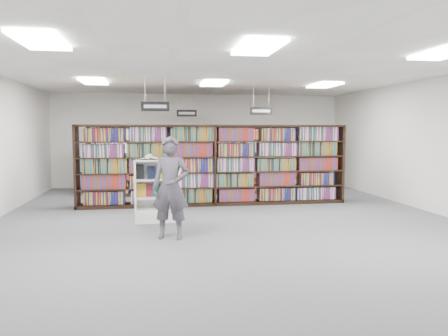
{
  "coord_description": "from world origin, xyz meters",
  "views": [
    {
      "loc": [
        -1.47,
        -9.31,
        1.97
      ],
      "look_at": [
        0.04,
        0.5,
        1.1
      ],
      "focal_mm": 35.0,
      "sensor_mm": 36.0,
      "label": 1
    }
  ],
  "objects": [
    {
      "name": "shopper",
      "position": [
        -1.24,
        -1.46,
        0.93
      ],
      "size": [
        0.76,
        0.59,
        1.85
      ],
      "primitive_type": "imported",
      "rotation": [
        0.0,
        0.0,
        -0.23
      ],
      "color": "#46404A",
      "rests_on": "floor"
    },
    {
      "name": "endcap_display",
      "position": [
        -1.48,
        0.11,
        0.46
      ],
      "size": [
        0.98,
        0.52,
        1.34
      ],
      "rotation": [
        0.0,
        0.0,
        0.05
      ],
      "color": "white",
      "rests_on": "floor"
    },
    {
      "name": "aisle_sign_center",
      "position": [
        -0.5,
        5.0,
        2.53
      ],
      "size": [
        0.65,
        0.02,
        0.8
      ],
      "color": "#B2B2B7",
      "rests_on": "ceiling"
    },
    {
      "name": "wall_right",
      "position": [
        5.0,
        0.0,
        1.6
      ],
      "size": [
        0.1,
        12.0,
        3.2
      ],
      "primitive_type": "cube",
      "color": "silver",
      "rests_on": "ground"
    },
    {
      "name": "floor",
      "position": [
        0.0,
        0.0,
        0.0
      ],
      "size": [
        12.0,
        12.0,
        0.0
      ],
      "primitive_type": "plane",
      "color": "#545459",
      "rests_on": "ground"
    },
    {
      "name": "bookshelf_row_mid",
      "position": [
        0.0,
        4.0,
        1.05
      ],
      "size": [
        7.0,
        0.6,
        2.1
      ],
      "color": "black",
      "rests_on": "floor"
    },
    {
      "name": "troffer_back_right",
      "position": [
        3.0,
        2.0,
        3.16
      ],
      "size": [
        0.6,
        1.2,
        0.04
      ],
      "primitive_type": "cube",
      "color": "white",
      "rests_on": "ceiling"
    },
    {
      "name": "wall_back",
      "position": [
        0.0,
        6.0,
        1.6
      ],
      "size": [
        10.0,
        0.1,
        3.2
      ],
      "primitive_type": "cube",
      "color": "silver",
      "rests_on": "ground"
    },
    {
      "name": "open_book",
      "position": [
        -1.64,
        0.09,
        1.37
      ],
      "size": [
        0.72,
        0.47,
        0.13
      ],
      "rotation": [
        0.0,
        0.0,
        -0.11
      ],
      "color": "black",
      "rests_on": "endcap_display"
    },
    {
      "name": "troffer_back_left",
      "position": [
        -3.0,
        2.0,
        3.16
      ],
      "size": [
        0.6,
        1.2,
        0.04
      ],
      "primitive_type": "cube",
      "color": "white",
      "rests_on": "ceiling"
    },
    {
      "name": "troffer_back_center",
      "position": [
        0.0,
        2.0,
        3.16
      ],
      "size": [
        0.6,
        1.2,
        0.04
      ],
      "primitive_type": "cube",
      "color": "white",
      "rests_on": "ceiling"
    },
    {
      "name": "aisle_sign_left",
      "position": [
        -1.5,
        1.0,
        2.53
      ],
      "size": [
        0.65,
        0.02,
        0.8
      ],
      "color": "#B2B2B7",
      "rests_on": "ceiling"
    },
    {
      "name": "ceiling",
      "position": [
        0.0,
        0.0,
        3.2
      ],
      "size": [
        10.0,
        12.0,
        0.1
      ],
      "primitive_type": "cube",
      "color": "white",
      "rests_on": "wall_back"
    },
    {
      "name": "aisle_sign_right",
      "position": [
        1.5,
        3.0,
        2.53
      ],
      "size": [
        0.65,
        0.02,
        0.8
      ],
      "color": "#B2B2B7",
      "rests_on": "ceiling"
    },
    {
      "name": "bookshelf_row_far",
      "position": [
        0.0,
        5.7,
        1.05
      ],
      "size": [
        7.0,
        0.6,
        2.1
      ],
      "color": "black",
      "rests_on": "floor"
    },
    {
      "name": "wall_front",
      "position": [
        0.0,
        -6.0,
        1.6
      ],
      "size": [
        10.0,
        0.1,
        3.2
      ],
      "primitive_type": "cube",
      "color": "silver",
      "rests_on": "ground"
    },
    {
      "name": "bookshelf_row_near",
      "position": [
        0.0,
        2.0,
        1.05
      ],
      "size": [
        7.0,
        0.6,
        2.1
      ],
      "color": "black",
      "rests_on": "floor"
    },
    {
      "name": "troffer_front_center",
      "position": [
        0.0,
        -3.0,
        3.16
      ],
      "size": [
        0.6,
        1.2,
        0.04
      ],
      "primitive_type": "cube",
      "color": "white",
      "rests_on": "ceiling"
    },
    {
      "name": "troffer_front_left",
      "position": [
        -3.0,
        -3.0,
        3.16
      ],
      "size": [
        0.6,
        1.2,
        0.04
      ],
      "primitive_type": "cube",
      "color": "white",
      "rests_on": "ceiling"
    },
    {
      "name": "troffer_front_right",
      "position": [
        3.0,
        -3.0,
        3.16
      ],
      "size": [
        0.6,
        1.2,
        0.04
      ],
      "primitive_type": "cube",
      "color": "white",
      "rests_on": "ceiling"
    }
  ]
}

